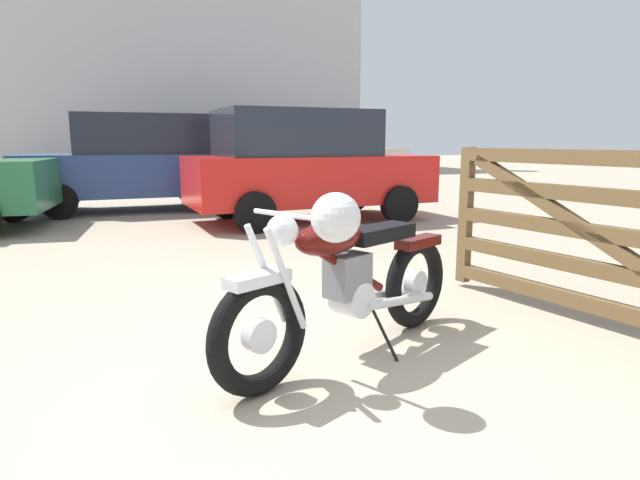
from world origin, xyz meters
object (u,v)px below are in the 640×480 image
(timber_gate, at_px, (634,233))
(red_hatchback_near, at_px, (305,165))
(pale_sedan_back, at_px, (193,152))
(dark_sedan_left, at_px, (342,153))
(vintage_motorcycle, at_px, (347,280))
(silver_sedan_mid, at_px, (135,161))

(timber_gate, height_order, red_hatchback_near, red_hatchback_near)
(timber_gate, distance_m, red_hatchback_near, 5.80)
(timber_gate, bearing_deg, pale_sedan_back, -9.42)
(red_hatchback_near, bearing_deg, dark_sedan_left, 60.03)
(pale_sedan_back, bearing_deg, red_hatchback_near, -83.11)
(red_hatchback_near, bearing_deg, pale_sedan_back, 88.26)
(vintage_motorcycle, bearing_deg, pale_sedan_back, -120.72)
(silver_sedan_mid, xyz_separation_m, dark_sedan_left, (6.20, 5.71, 0.00))
(timber_gate, xyz_separation_m, pale_sedan_back, (-1.43, 16.84, 0.21))
(vintage_motorcycle, distance_m, silver_sedan_mid, 8.00)
(silver_sedan_mid, height_order, dark_sedan_left, same)
(dark_sedan_left, height_order, pale_sedan_back, same)
(red_hatchback_near, height_order, pale_sedan_back, same)
(silver_sedan_mid, bearing_deg, vintage_motorcycle, 95.53)
(silver_sedan_mid, bearing_deg, pale_sedan_back, -105.36)
(red_hatchback_near, bearing_deg, vintage_motorcycle, -109.87)
(silver_sedan_mid, relative_size, red_hatchback_near, 0.99)
(timber_gate, bearing_deg, vintage_motorcycle, 69.99)
(silver_sedan_mid, bearing_deg, dark_sedan_left, -141.06)
(timber_gate, xyz_separation_m, dark_sedan_left, (2.97, 13.80, 0.21))
(timber_gate, relative_size, pale_sedan_back, 0.63)
(vintage_motorcycle, xyz_separation_m, pale_sedan_back, (0.52, 16.65, 0.43))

